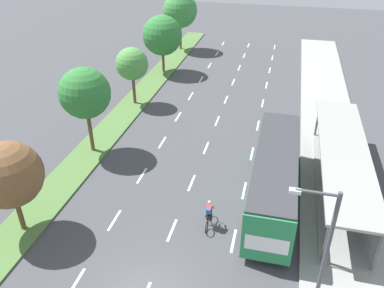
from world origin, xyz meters
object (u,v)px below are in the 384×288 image
bus_shelter (346,166)px  median_tree_nearest (9,175)px  bus (275,173)px  streetlight (323,247)px  median_tree_third (132,64)px  median_tree_fifth (180,10)px  cyclist (209,215)px  median_tree_fourth (162,35)px  median_tree_second (85,93)px

bus_shelter → median_tree_nearest: (-17.68, -8.07, 1.89)m
bus → streetlight: (2.17, -7.52, 1.82)m
bus_shelter → median_tree_third: median_tree_third is taller
median_tree_nearest → streetlight: 15.64m
median_tree_fifth → median_tree_third: bearing=-89.1°
cyclist → median_tree_fifth: median_tree_fifth is taller
median_tree_third → median_tree_fifth: (-0.29, 17.47, 1.11)m
bus → median_tree_fourth: (-13.32, 20.24, 2.08)m
median_tree_nearest → median_tree_second: 8.79m
median_tree_nearest → streetlight: size_ratio=0.83×
median_tree_fifth → streetlight: 39.81m
median_tree_fourth → streetlight: bearing=-60.8°
cyclist → median_tree_fourth: size_ratio=0.30×
cyclist → median_tree_fifth: 34.05m
bus_shelter → median_tree_nearest: median_tree_nearest is taller
median_tree_nearest → median_tree_third: (-0.01, 17.47, 0.12)m
bus → cyclist: bus is taller
bus → cyclist: 4.77m
median_tree_nearest → streetlight: streetlight is taller
bus_shelter → median_tree_fourth: 25.37m
cyclist → median_tree_fourth: bearing=113.1°
cyclist → median_tree_second: median_tree_second is taller
cyclist → median_tree_second: (-10.09, 5.95, 3.90)m
bus_shelter → median_tree_second: bearing=177.8°
median_tree_third → median_tree_fifth: size_ratio=0.75×
median_tree_third → median_tree_fifth: median_tree_fifth is taller
median_tree_fifth → median_tree_fourth: bearing=-87.5°
median_tree_second → median_tree_fifth: bearing=90.6°
median_tree_nearest → bus_shelter: bearing=24.5°
bus → median_tree_fifth: bearing=115.3°
cyclist → streetlight: size_ratio=0.28×
median_tree_fourth → bus: bearing=-56.7°
median_tree_second → streetlight: bearing=-33.4°
bus_shelter → bus: 4.78m
median_tree_fourth → streetlight: size_ratio=0.95×
bus → streetlight: size_ratio=1.74×
cyclist → median_tree_fifth: (-10.38, 32.16, 4.19)m
median_tree_third → streetlight: size_ratio=0.81×
bus → streetlight: 8.04m
median_tree_second → bus: bearing=-11.7°
median_tree_third → median_tree_fifth: bearing=90.9°
median_tree_fourth → median_tree_nearest: bearing=-90.2°
median_tree_third → median_tree_second: bearing=-90.0°
median_tree_fifth → cyclist: bearing=-72.1°
bus → median_tree_second: 13.94m
median_tree_fourth → streetlight: streetlight is taller
cyclist → bus: bearing=43.8°
median_tree_second → streetlight: 18.69m
bus → median_tree_nearest: size_ratio=2.08×
streetlight → cyclist: bearing=141.7°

